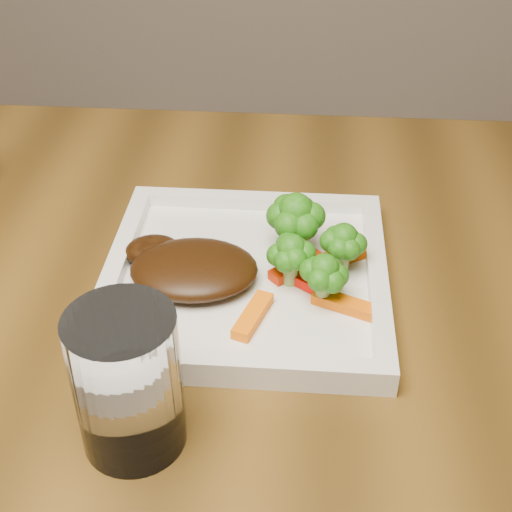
{
  "coord_description": "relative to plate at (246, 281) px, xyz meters",
  "views": [
    {
      "loc": [
        0.52,
        -0.5,
        1.19
      ],
      "look_at": [
        0.48,
        0.04,
        0.79
      ],
      "focal_mm": 50.0,
      "sensor_mm": 36.0,
      "label": 1
    }
  ],
  "objects": [
    {
      "name": "broccoli_0",
      "position": [
        0.05,
        0.04,
        0.04
      ],
      "size": [
        0.08,
        0.08,
        0.07
      ],
      "primitive_type": null,
      "rotation": [
        0.0,
        0.0,
        0.36
      ],
      "color": "#106412",
      "rests_on": "plate"
    },
    {
      "name": "carrot_3",
      "position": [
        0.1,
        0.04,
        0.01
      ],
      "size": [
        0.06,
        0.04,
        0.01
      ],
      "primitive_type": "cube",
      "rotation": [
        0.0,
        0.0,
        0.5
      ],
      "color": "#CC5503",
      "rests_on": "plate"
    },
    {
      "name": "carrot_1",
      "position": [
        0.09,
        -0.04,
        0.01
      ],
      "size": [
        0.06,
        0.04,
        0.01
      ],
      "primitive_type": "cube",
      "rotation": [
        0.0,
        0.0,
        -0.38
      ],
      "color": "#E55E03",
      "rests_on": "plate"
    },
    {
      "name": "broccoli_2",
      "position": [
        0.07,
        -0.03,
        0.04
      ],
      "size": [
        0.06,
        0.06,
        0.06
      ],
      "primitive_type": null,
      "rotation": [
        0.0,
        0.0,
        0.34
      ],
      "color": "#3F7814",
      "rests_on": "plate"
    },
    {
      "name": "plate",
      "position": [
        0.0,
        0.0,
        0.0
      ],
      "size": [
        0.27,
        0.27,
        0.01
      ],
      "primitive_type": "cube",
      "color": "white",
      "rests_on": "dining_table"
    },
    {
      "name": "broccoli_1",
      "position": [
        0.09,
        0.02,
        0.04
      ],
      "size": [
        0.05,
        0.05,
        0.06
      ],
      "primitive_type": null,
      "rotation": [
        0.0,
        0.0,
        0.02
      ],
      "color": "#3F7814",
      "rests_on": "plate"
    },
    {
      "name": "carrot_2",
      "position": [
        0.01,
        -0.06,
        0.01
      ],
      "size": [
        0.03,
        0.06,
        0.01
      ],
      "primitive_type": "cube",
      "rotation": [
        0.0,
        0.0,
        1.25
      ],
      "color": "#FB6B04",
      "rests_on": "plate"
    },
    {
      "name": "broccoli_3",
      "position": [
        0.04,
        -0.01,
        0.04
      ],
      "size": [
        0.06,
        0.06,
        0.06
      ],
      "primitive_type": null,
      "rotation": [
        0.0,
        0.0,
        -0.23
      ],
      "color": "#237012",
      "rests_on": "plate"
    },
    {
      "name": "drinking_glass",
      "position": [
        -0.07,
        -0.19,
        0.05
      ],
      "size": [
        0.09,
        0.09,
        0.12
      ],
      "primitive_type": "cylinder",
      "rotation": [
        0.0,
        0.0,
        -0.21
      ],
      "color": "white",
      "rests_on": "dining_table"
    },
    {
      "name": "carrot_6",
      "position": [
        0.05,
        0.01,
        0.01
      ],
      "size": [
        0.05,
        0.05,
        0.01
      ],
      "primitive_type": "cube",
      "rotation": [
        0.0,
        0.0,
        0.75
      ],
      "color": "red",
      "rests_on": "plate"
    },
    {
      "name": "carrot_5",
      "position": [
        0.06,
        -0.01,
        0.01
      ],
      "size": [
        0.05,
        0.04,
        0.01
      ],
      "primitive_type": "cube",
      "rotation": [
        0.0,
        0.0,
        -0.62
      ],
      "color": "#FF1304",
      "rests_on": "plate"
    },
    {
      "name": "steak",
      "position": [
        -0.05,
        -0.01,
        0.02
      ],
      "size": [
        0.13,
        0.1,
        0.03
      ],
      "primitive_type": "ellipsoid",
      "rotation": [
        0.0,
        0.0,
        0.05
      ],
      "color": "#311907",
      "rests_on": "plate"
    }
  ]
}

